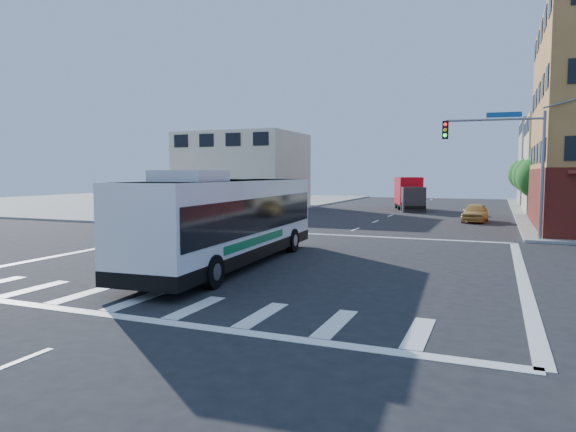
% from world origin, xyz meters
% --- Properties ---
extents(ground, '(120.00, 120.00, 0.00)m').
position_xyz_m(ground, '(0.00, 0.00, 0.00)').
color(ground, black).
rests_on(ground, ground).
extents(sidewalk_nw, '(50.00, 50.00, 0.15)m').
position_xyz_m(sidewalk_nw, '(-35.00, 35.00, 0.07)').
color(sidewalk_nw, gray).
rests_on(sidewalk_nw, ground).
extents(building_east_far, '(12.06, 10.06, 10.00)m').
position_xyz_m(building_east_far, '(16.98, 47.98, 5.01)').
color(building_east_far, gray).
rests_on(building_east_far, ground).
extents(building_west, '(12.06, 10.06, 8.00)m').
position_xyz_m(building_west, '(-17.02, 29.98, 4.01)').
color(building_west, beige).
rests_on(building_west, ground).
extents(signal_mast_ne, '(7.91, 1.13, 8.07)m').
position_xyz_m(signal_mast_ne, '(9.08, 10.62, 4.98)').
color(signal_mast_ne, gray).
rests_on(signal_mast_ne, ground).
extents(street_tree_a, '(3.60, 3.60, 5.53)m').
position_xyz_m(street_tree_a, '(11.90, 27.92, 3.59)').
color(street_tree_a, '#362113').
rests_on(street_tree_a, ground).
extents(street_tree_b, '(3.80, 3.80, 5.79)m').
position_xyz_m(street_tree_b, '(11.90, 35.92, 3.75)').
color(street_tree_b, '#362113').
rests_on(street_tree_b, ground).
extents(street_tree_c, '(3.40, 3.40, 5.29)m').
position_xyz_m(street_tree_c, '(11.90, 43.92, 3.46)').
color(street_tree_c, '#362113').
rests_on(street_tree_c, ground).
extents(street_tree_d, '(4.00, 4.00, 6.03)m').
position_xyz_m(street_tree_d, '(11.90, 51.92, 3.88)').
color(street_tree_d, '#362113').
rests_on(street_tree_d, ground).
extents(transit_bus, '(3.53, 12.92, 3.78)m').
position_xyz_m(transit_bus, '(-1.26, -1.84, 1.85)').
color(transit_bus, black).
rests_on(transit_bus, ground).
extents(box_truck, '(4.18, 7.67, 3.32)m').
position_xyz_m(box_truck, '(0.40, 32.70, 1.61)').
color(box_truck, '#26262B').
rests_on(box_truck, ground).
extents(parked_car, '(2.02, 4.31, 1.43)m').
position_xyz_m(parked_car, '(7.09, 21.67, 0.71)').
color(parked_car, gold).
rests_on(parked_car, ground).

